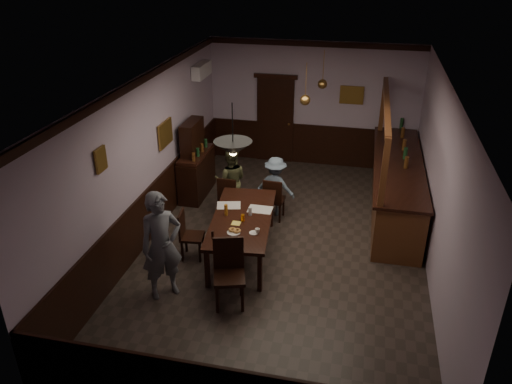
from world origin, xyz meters
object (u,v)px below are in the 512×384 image
(chair_side, at_px, (188,233))
(person_seated_left, at_px, (231,181))
(chair_near, at_px, (229,269))
(person_seated_right, at_px, (275,186))
(chair_far_left, at_px, (228,196))
(soda_can, at_px, (243,218))
(person_standing, at_px, (162,246))
(pendant_brass_far, at_px, (322,84))
(sideboard, at_px, (196,166))
(pendant_brass_mid, at_px, (305,100))
(chair_far_right, at_px, (273,198))
(coffee_cup, at_px, (257,231))
(dining_table, at_px, (242,220))
(pendant_iron, at_px, (233,148))
(bar_counter, at_px, (396,185))

(chair_side, height_order, person_seated_left, person_seated_left)
(chair_near, relative_size, person_seated_right, 0.87)
(chair_far_left, xyz_separation_m, chair_side, (-0.31, -1.52, -0.00))
(soda_can, bearing_deg, person_seated_left, 111.86)
(person_standing, xyz_separation_m, pendant_brass_far, (1.88, 4.60, 1.42))
(soda_can, distance_m, sideboard, 2.73)
(chair_near, xyz_separation_m, chair_side, (-1.02, 1.01, -0.10))
(person_seated_right, bearing_deg, chair_near, 95.79)
(person_seated_right, height_order, pendant_brass_mid, pendant_brass_mid)
(chair_far_left, xyz_separation_m, chair_far_right, (0.89, 0.09, 0.00))
(person_standing, bearing_deg, pendant_brass_far, 26.30)
(person_standing, distance_m, coffee_cup, 1.56)
(pendant_brass_far, bearing_deg, dining_table, -106.51)
(chair_side, bearing_deg, person_standing, 171.95)
(chair_near, relative_size, soda_can, 8.88)
(dining_table, height_order, pendant_brass_far, pendant_brass_far)
(dining_table, bearing_deg, soda_can, -71.40)
(soda_can, xyz_separation_m, pendant_brass_far, (0.92, 3.38, 1.49))
(chair_far_left, relative_size, chair_near, 0.83)
(dining_table, xyz_separation_m, chair_far_right, (0.30, 1.32, -0.20))
(chair_far_left, bearing_deg, person_seated_right, -156.22)
(chair_side, xyz_separation_m, pendant_iron, (0.98, -0.50, 1.84))
(chair_near, xyz_separation_m, bar_counter, (2.53, 3.53, -0.00))
(bar_counter, xyz_separation_m, pendant_brass_mid, (-1.89, -0.25, 1.71))
(chair_far_right, bearing_deg, coffee_cup, 96.08)
(person_seated_left, bearing_deg, chair_far_left, 81.99)
(chair_far_right, xyz_separation_m, bar_counter, (2.35, 0.91, 0.10))
(chair_side, distance_m, person_standing, 1.13)
(chair_near, distance_m, person_seated_right, 2.90)
(dining_table, relative_size, chair_far_right, 2.58)
(chair_side, xyz_separation_m, pendant_brass_far, (1.86, 3.54, 1.82))
(soda_can, distance_m, pendant_brass_far, 3.81)
(chair_far_right, distance_m, coffee_cup, 1.82)
(dining_table, relative_size, sideboard, 1.37)
(soda_can, distance_m, pendant_brass_mid, 2.68)
(pendant_iron, height_order, pendant_brass_mid, same)
(person_seated_right, bearing_deg, pendant_brass_far, -103.09)
(person_seated_left, relative_size, pendant_brass_far, 1.68)
(coffee_cup, xyz_separation_m, pendant_brass_far, (0.59, 3.72, 1.50))
(chair_side, xyz_separation_m, coffee_cup, (1.27, -0.18, 0.32))
(chair_side, relative_size, sideboard, 0.53)
(soda_can, bearing_deg, pendant_brass_mid, 71.26)
(dining_table, distance_m, person_seated_left, 1.61)
(person_standing, height_order, person_seated_left, person_standing)
(dining_table, relative_size, pendant_iron, 2.92)
(chair_far_left, relative_size, chair_side, 1.01)
(chair_near, height_order, bar_counter, bar_counter)
(soda_can, height_order, pendant_iron, pendant_iron)
(pendant_iron, distance_m, pendant_brass_far, 4.13)
(dining_table, bearing_deg, person_seated_left, 112.15)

